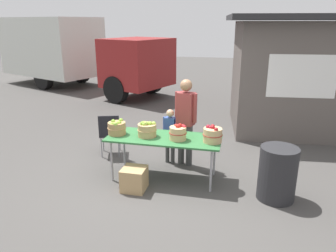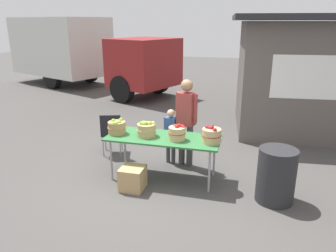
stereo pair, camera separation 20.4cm
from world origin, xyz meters
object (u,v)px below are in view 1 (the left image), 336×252
at_px(apple_basket_red_1, 212,135).
at_px(vendor_adult, 186,116).
at_px(apple_basket_green_0, 117,128).
at_px(box_truck, 69,50).
at_px(trash_barrel, 277,173).
at_px(market_table, 164,140).
at_px(child_customer, 170,132).
at_px(folding_chair, 110,131).
at_px(apple_basket_green_1, 147,129).
at_px(apple_basket_red_0, 178,132).
at_px(produce_crate, 134,179).

distance_m(apple_basket_red_1, vendor_adult, 0.88).
height_order(apple_basket_green_0, apple_basket_red_1, apple_basket_red_1).
xyz_separation_m(apple_basket_green_0, box_truck, (-4.84, 7.12, 0.62)).
bearing_deg(trash_barrel, apple_basket_green_0, 174.69).
height_order(apple_basket_red_1, vendor_adult, vendor_adult).
xyz_separation_m(market_table, trash_barrel, (1.82, -0.28, -0.29)).
bearing_deg(child_customer, folding_chair, 3.23).
bearing_deg(box_truck, apple_basket_red_1, -25.72).
bearing_deg(folding_chair, apple_basket_green_1, 125.13).
height_order(apple_basket_green_1, apple_basket_red_1, apple_basket_red_1).
bearing_deg(market_table, trash_barrel, -8.76).
xyz_separation_m(apple_basket_red_0, produce_crate, (-0.62, -0.45, -0.69)).
bearing_deg(child_customer, apple_basket_green_1, 76.79).
height_order(apple_basket_green_1, apple_basket_red_0, apple_basket_green_1).
bearing_deg(apple_basket_red_0, child_customer, 112.45).
height_order(market_table, apple_basket_red_1, apple_basket_red_1).
distance_m(trash_barrel, produce_crate, 2.21).
distance_m(vendor_adult, produce_crate, 1.51).
xyz_separation_m(apple_basket_red_0, apple_basket_red_1, (0.55, 0.02, 0.00)).
height_order(apple_basket_red_0, folding_chair, apple_basket_red_0).
relative_size(vendor_adult, box_truck, 0.20).
relative_size(apple_basket_red_1, trash_barrel, 0.38).
relative_size(market_table, apple_basket_red_0, 6.51).
bearing_deg(apple_basket_red_1, child_customer, 140.78).
relative_size(apple_basket_red_0, apple_basket_red_1, 0.91).
height_order(vendor_adult, folding_chair, vendor_adult).
bearing_deg(folding_chair, market_table, 132.51).
relative_size(apple_basket_green_0, box_truck, 0.04).
bearing_deg(apple_basket_red_0, produce_crate, -144.30).
height_order(apple_basket_green_1, folding_chair, apple_basket_green_1).
relative_size(market_table, apple_basket_green_1, 5.77).
bearing_deg(box_truck, trash_barrel, -22.48).
xyz_separation_m(apple_basket_red_1, produce_crate, (-1.18, -0.46, -0.69)).
height_order(apple_basket_red_0, box_truck, box_truck).
distance_m(apple_basket_green_1, apple_basket_red_1, 1.09).
bearing_deg(produce_crate, market_table, 53.92).
distance_m(apple_basket_green_1, vendor_adult, 0.85).
height_order(market_table, vendor_adult, vendor_adult).
height_order(folding_chair, trash_barrel, folding_chair).
bearing_deg(box_truck, apple_basket_green_1, -30.83).
xyz_separation_m(apple_basket_red_0, folding_chair, (-1.54, 0.79, -0.37)).
relative_size(child_customer, folding_chair, 1.23).
distance_m(vendor_adult, child_customer, 0.44).
xyz_separation_m(market_table, vendor_adult, (0.25, 0.63, 0.25)).
xyz_separation_m(apple_basket_green_1, box_truck, (-5.38, 7.11, 0.62)).
xyz_separation_m(apple_basket_red_0, child_customer, (-0.29, 0.71, -0.25)).
relative_size(vendor_adult, produce_crate, 4.36).
relative_size(market_table, trash_barrel, 2.28).
height_order(box_truck, produce_crate, box_truck).
relative_size(trash_barrel, produce_crate, 2.23).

